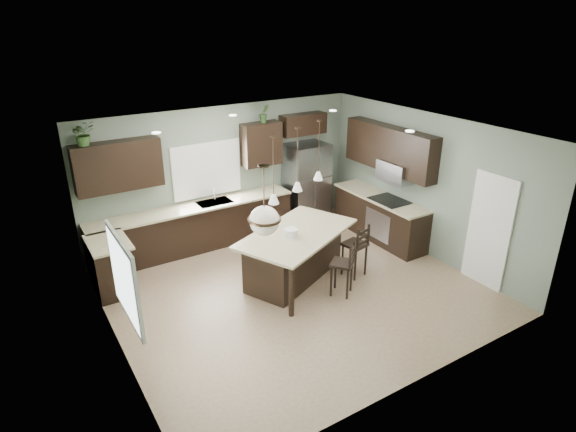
{
  "coord_description": "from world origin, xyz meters",
  "views": [
    {
      "loc": [
        -3.96,
        -6.1,
        4.51
      ],
      "look_at": [
        0.1,
        0.4,
        1.25
      ],
      "focal_mm": 30.0,
      "sensor_mm": 36.0,
      "label": 1
    }
  ],
  "objects_px": {
    "serving_dish": "(291,233)",
    "bar_stool_right": "(355,250)",
    "bar_stool_center": "(342,269)",
    "plant_back_left": "(83,133)",
    "refrigerator": "(306,184)",
    "kitchen_island": "(297,256)"
  },
  "relations": [
    {
      "from": "serving_dish",
      "to": "bar_stool_center",
      "type": "height_order",
      "value": "serving_dish"
    },
    {
      "from": "bar_stool_center",
      "to": "bar_stool_right",
      "type": "xyz_separation_m",
      "value": [
        0.6,
        0.4,
        0.03
      ]
    },
    {
      "from": "serving_dish",
      "to": "refrigerator",
      "type": "bearing_deg",
      "value": 50.61
    },
    {
      "from": "serving_dish",
      "to": "bar_stool_right",
      "type": "relative_size",
      "value": 0.23
    },
    {
      "from": "serving_dish",
      "to": "bar_stool_center",
      "type": "bearing_deg",
      "value": -54.65
    },
    {
      "from": "serving_dish",
      "to": "plant_back_left",
      "type": "xyz_separation_m",
      "value": [
        -2.72,
        2.3,
        1.62
      ]
    },
    {
      "from": "kitchen_island",
      "to": "serving_dish",
      "type": "height_order",
      "value": "serving_dish"
    },
    {
      "from": "serving_dish",
      "to": "bar_stool_right",
      "type": "distance_m",
      "value": 1.29
    },
    {
      "from": "refrigerator",
      "to": "serving_dish",
      "type": "relative_size",
      "value": 7.71
    },
    {
      "from": "bar_stool_right",
      "to": "plant_back_left",
      "type": "height_order",
      "value": "plant_back_left"
    },
    {
      "from": "refrigerator",
      "to": "bar_stool_right",
      "type": "xyz_separation_m",
      "value": [
        -0.62,
        -2.51,
        -0.41
      ]
    },
    {
      "from": "bar_stool_right",
      "to": "plant_back_left",
      "type": "xyz_separation_m",
      "value": [
        -3.86,
        2.67,
        2.1
      ]
    },
    {
      "from": "bar_stool_right",
      "to": "kitchen_island",
      "type": "bearing_deg",
      "value": 143.06
    },
    {
      "from": "bar_stool_center",
      "to": "plant_back_left",
      "type": "relative_size",
      "value": 2.28
    },
    {
      "from": "refrigerator",
      "to": "kitchen_island",
      "type": "xyz_separation_m",
      "value": [
        -1.58,
        -2.06,
        -0.46
      ]
    },
    {
      "from": "bar_stool_center",
      "to": "bar_stool_right",
      "type": "height_order",
      "value": "bar_stool_right"
    },
    {
      "from": "refrigerator",
      "to": "plant_back_left",
      "type": "height_order",
      "value": "plant_back_left"
    },
    {
      "from": "serving_dish",
      "to": "plant_back_left",
      "type": "relative_size",
      "value": 0.56
    },
    {
      "from": "bar_stool_center",
      "to": "plant_back_left",
      "type": "height_order",
      "value": "plant_back_left"
    },
    {
      "from": "kitchen_island",
      "to": "bar_stool_center",
      "type": "relative_size",
      "value": 2.29
    },
    {
      "from": "bar_stool_right",
      "to": "serving_dish",
      "type": "bearing_deg",
      "value": 150.36
    },
    {
      "from": "serving_dish",
      "to": "bar_stool_right",
      "type": "xyz_separation_m",
      "value": [
        1.14,
        -0.37,
        -0.48
      ]
    }
  ]
}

